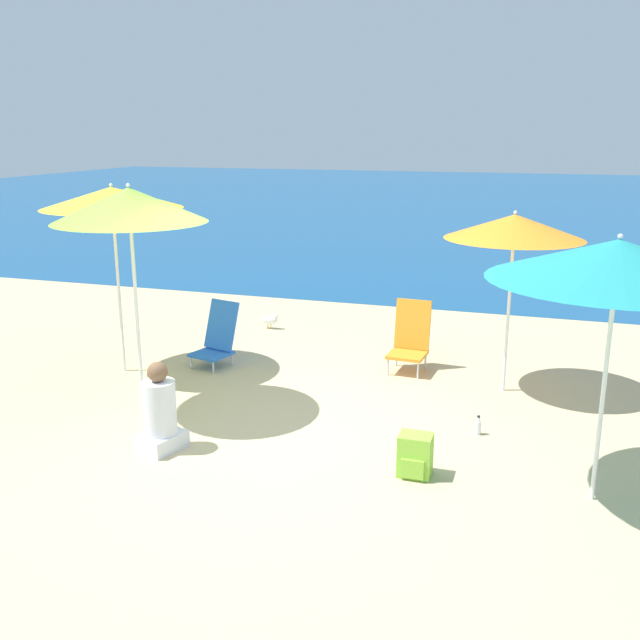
{
  "coord_description": "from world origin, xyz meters",
  "views": [
    {
      "loc": [
        2.34,
        -6.06,
        2.9
      ],
      "look_at": [
        0.18,
        0.7,
        1.0
      ],
      "focal_mm": 40.0,
      "sensor_mm": 36.0,
      "label": 1
    }
  ],
  "objects_px": {
    "beach_umbrella_teal": "(618,260)",
    "beach_chair_blue": "(217,337)",
    "beach_umbrella_lime": "(129,205)",
    "beach_chair_orange": "(410,338)",
    "water_bottle": "(478,427)",
    "beach_umbrella_yellow": "(112,198)",
    "beach_umbrella_orange": "(514,227)",
    "backpack_lime": "(415,455)",
    "person_seated_near": "(160,414)",
    "seagull": "(270,320)"
  },
  "relations": [
    {
      "from": "person_seated_near",
      "to": "beach_chair_blue",
      "type": "bearing_deg",
      "value": 122.26
    },
    {
      "from": "beach_chair_orange",
      "to": "person_seated_near",
      "type": "height_order",
      "value": "beach_chair_orange"
    },
    {
      "from": "beach_umbrella_lime",
      "to": "backpack_lime",
      "type": "distance_m",
      "value": 3.66
    },
    {
      "from": "beach_chair_orange",
      "to": "person_seated_near",
      "type": "distance_m",
      "value": 3.48
    },
    {
      "from": "beach_chair_orange",
      "to": "person_seated_near",
      "type": "relative_size",
      "value": 1.01
    },
    {
      "from": "beach_umbrella_yellow",
      "to": "beach_chair_blue",
      "type": "height_order",
      "value": "beach_umbrella_yellow"
    },
    {
      "from": "beach_umbrella_lime",
      "to": "beach_umbrella_teal",
      "type": "height_order",
      "value": "beach_umbrella_lime"
    },
    {
      "from": "beach_umbrella_teal",
      "to": "beach_chair_blue",
      "type": "height_order",
      "value": "beach_umbrella_teal"
    },
    {
      "from": "beach_chair_blue",
      "to": "beach_chair_orange",
      "type": "xyz_separation_m",
      "value": [
        2.36,
        0.57,
        0.04
      ]
    },
    {
      "from": "beach_umbrella_teal",
      "to": "water_bottle",
      "type": "distance_m",
      "value": 2.37
    },
    {
      "from": "beach_umbrella_orange",
      "to": "beach_umbrella_yellow",
      "type": "xyz_separation_m",
      "value": [
        -4.54,
        -0.72,
        0.25
      ]
    },
    {
      "from": "beach_chair_blue",
      "to": "backpack_lime",
      "type": "distance_m",
      "value": 3.69
    },
    {
      "from": "backpack_lime",
      "to": "water_bottle",
      "type": "bearing_deg",
      "value": 67.05
    },
    {
      "from": "beach_umbrella_lime",
      "to": "water_bottle",
      "type": "relative_size",
      "value": 12.22
    },
    {
      "from": "beach_umbrella_teal",
      "to": "beach_chair_blue",
      "type": "distance_m",
      "value": 5.16
    },
    {
      "from": "beach_umbrella_teal",
      "to": "person_seated_near",
      "type": "xyz_separation_m",
      "value": [
        -3.81,
        -0.23,
        -1.62
      ]
    },
    {
      "from": "beach_umbrella_teal",
      "to": "beach_chair_orange",
      "type": "relative_size",
      "value": 2.5
    },
    {
      "from": "beach_umbrella_yellow",
      "to": "beach_chair_orange",
      "type": "relative_size",
      "value": 2.65
    },
    {
      "from": "beach_umbrella_orange",
      "to": "beach_umbrella_yellow",
      "type": "bearing_deg",
      "value": -171.02
    },
    {
      "from": "beach_umbrella_lime",
      "to": "beach_chair_orange",
      "type": "distance_m",
      "value": 3.75
    },
    {
      "from": "beach_chair_blue",
      "to": "person_seated_near",
      "type": "relative_size",
      "value": 0.94
    },
    {
      "from": "backpack_lime",
      "to": "beach_umbrella_teal",
      "type": "bearing_deg",
      "value": 1.21
    },
    {
      "from": "beach_umbrella_lime",
      "to": "beach_chair_orange",
      "type": "height_order",
      "value": "beach_umbrella_lime"
    },
    {
      "from": "water_bottle",
      "to": "beach_umbrella_lime",
      "type": "bearing_deg",
      "value": -172.18
    },
    {
      "from": "person_seated_near",
      "to": "beach_umbrella_yellow",
      "type": "bearing_deg",
      "value": 149.38
    },
    {
      "from": "beach_umbrella_orange",
      "to": "water_bottle",
      "type": "bearing_deg",
      "value": -96.54
    },
    {
      "from": "beach_chair_blue",
      "to": "water_bottle",
      "type": "relative_size",
      "value": 4.13
    },
    {
      "from": "beach_umbrella_orange",
      "to": "person_seated_near",
      "type": "bearing_deg",
      "value": -138.85
    },
    {
      "from": "person_seated_near",
      "to": "backpack_lime",
      "type": "height_order",
      "value": "person_seated_near"
    },
    {
      "from": "beach_umbrella_yellow",
      "to": "backpack_lime",
      "type": "bearing_deg",
      "value": -22.78
    },
    {
      "from": "beach_chair_orange",
      "to": "backpack_lime",
      "type": "relative_size",
      "value": 2.31
    },
    {
      "from": "beach_umbrella_lime",
      "to": "beach_umbrella_yellow",
      "type": "bearing_deg",
      "value": 130.31
    },
    {
      "from": "beach_chair_orange",
      "to": "water_bottle",
      "type": "xyz_separation_m",
      "value": [
        1.02,
        -1.75,
        -0.33
      ]
    },
    {
      "from": "beach_umbrella_teal",
      "to": "water_bottle",
      "type": "height_order",
      "value": "beach_umbrella_teal"
    },
    {
      "from": "beach_chair_orange",
      "to": "seagull",
      "type": "distance_m",
      "value": 2.66
    },
    {
      "from": "beach_chair_orange",
      "to": "beach_umbrella_teal",
      "type": "bearing_deg",
      "value": -49.68
    },
    {
      "from": "backpack_lime",
      "to": "seagull",
      "type": "height_order",
      "value": "backpack_lime"
    },
    {
      "from": "water_bottle",
      "to": "seagull",
      "type": "relative_size",
      "value": 0.73
    },
    {
      "from": "beach_umbrella_lime",
      "to": "water_bottle",
      "type": "bearing_deg",
      "value": 7.82
    },
    {
      "from": "beach_umbrella_yellow",
      "to": "seagull",
      "type": "bearing_deg",
      "value": 66.59
    },
    {
      "from": "beach_umbrella_lime",
      "to": "seagull",
      "type": "distance_m",
      "value": 4.0
    },
    {
      "from": "beach_umbrella_teal",
      "to": "backpack_lime",
      "type": "xyz_separation_m",
      "value": [
        -1.45,
        -0.03,
        -1.78
      ]
    },
    {
      "from": "beach_umbrella_teal",
      "to": "person_seated_near",
      "type": "relative_size",
      "value": 2.52
    },
    {
      "from": "beach_umbrella_orange",
      "to": "person_seated_near",
      "type": "xyz_separation_m",
      "value": [
        -2.95,
        -2.58,
        -1.53
      ]
    },
    {
      "from": "beach_umbrella_orange",
      "to": "person_seated_near",
      "type": "height_order",
      "value": "beach_umbrella_orange"
    },
    {
      "from": "beach_umbrella_teal",
      "to": "beach_chair_blue",
      "type": "bearing_deg",
      "value": 153.44
    },
    {
      "from": "beach_umbrella_teal",
      "to": "beach_chair_orange",
      "type": "bearing_deg",
      "value": 126.31
    },
    {
      "from": "beach_umbrella_orange",
      "to": "water_bottle",
      "type": "xyz_separation_m",
      "value": [
        -0.15,
        -1.34,
        -1.81
      ]
    },
    {
      "from": "person_seated_near",
      "to": "beach_umbrella_orange",
      "type": "bearing_deg",
      "value": 59.97
    },
    {
      "from": "beach_chair_orange",
      "to": "beach_umbrella_yellow",
      "type": "bearing_deg",
      "value": -157.45
    }
  ]
}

